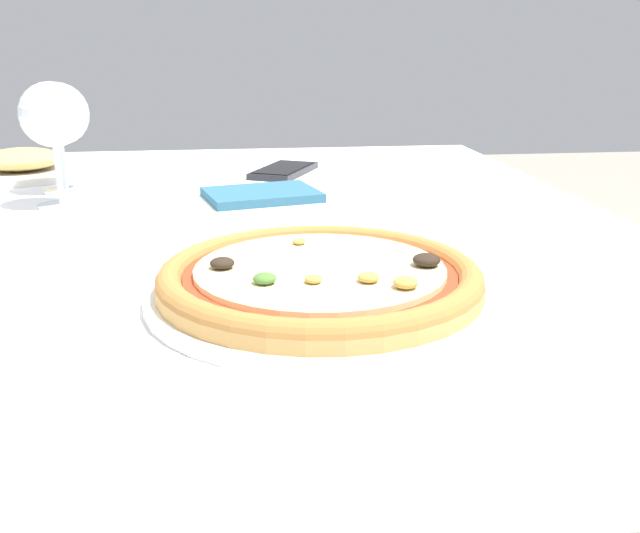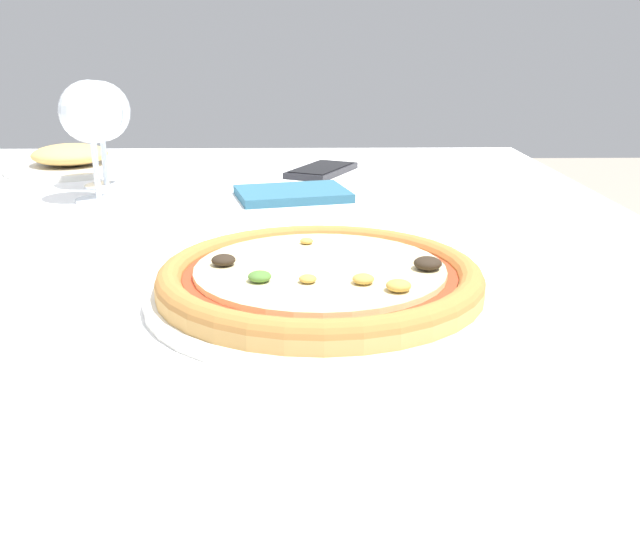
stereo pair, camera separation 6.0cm
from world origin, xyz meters
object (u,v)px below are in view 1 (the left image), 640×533
Objects in this scene: dining_table at (138,288)px; wine_glass_far_left at (52,118)px; cell_phone at (284,170)px; side_plate at (22,165)px; pizza_plate at (320,281)px; wine_glass_far_right at (58,116)px.

wine_glass_far_left is at bearing 133.89° from dining_table.
cell_phone is 0.75× the size of side_plate.
wine_glass_far_left is 0.39m from cell_phone.
wine_glass_far_left is 0.75× the size of side_plate.
pizza_plate is at bearing -57.22° from side_plate.
dining_table is 7.71× the size of wine_glass_far_right.
pizza_plate is 1.37× the size of side_plate.
dining_table is at bearing -46.11° from wine_glass_far_left.
pizza_plate reaches higher than dining_table.
side_plate is at bearing 115.05° from wine_glass_far_left.
side_plate is (-0.10, 0.14, -0.09)m from wine_glass_far_right.
wine_glass_far_left reaches higher than cell_phone.
wine_glass_far_right is at bearing 120.12° from dining_table.
wine_glass_far_left is 0.10m from wine_glass_far_right.
dining_table is 0.42m from side_plate.
wine_glass_far_left is 1.01× the size of cell_phone.
wine_glass_far_left is at bearing 126.99° from pizza_plate.
pizza_plate is 0.50m from wine_glass_far_left.
wine_glass_far_right is 0.20m from side_plate.
wine_glass_far_left is at bearing -146.44° from cell_phone.
wine_glass_far_right is at bearing -55.88° from side_plate.
wine_glass_far_right is 0.72× the size of side_plate.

